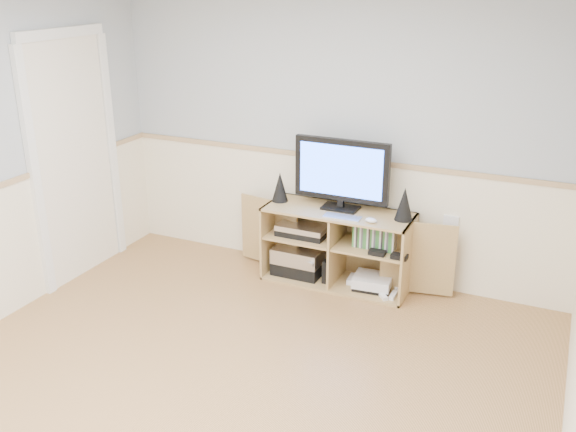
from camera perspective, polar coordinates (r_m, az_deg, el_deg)
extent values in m
cube|color=tan|center=(4.07, -7.75, -17.16)|extent=(4.00, 4.50, 0.02)
cube|color=#A7AFB5|center=(5.39, 4.43, 7.57)|extent=(4.00, 0.02, 2.50)
cube|color=#F6E9C9|center=(5.59, 4.16, 0.04)|extent=(4.00, 0.01, 1.00)
cube|color=tan|center=(5.42, 4.27, 5.15)|extent=(4.00, 0.02, 0.04)
cube|color=white|center=(5.67, -18.43, 4.63)|extent=(0.03, 0.82, 2.00)
cube|color=tan|center=(5.53, 4.32, -5.76)|extent=(1.23, 0.46, 0.02)
cube|color=tan|center=(5.28, 4.50, 0.36)|extent=(1.23, 0.46, 0.02)
cube|color=tan|center=(5.61, -1.41, -1.75)|extent=(0.02, 0.46, 0.65)
cube|color=tan|center=(5.24, 10.65, -3.84)|extent=(0.02, 0.46, 0.65)
cube|color=tan|center=(5.59, 5.20, -1.94)|extent=(1.23, 0.02, 0.65)
cube|color=tan|center=(5.40, 4.41, -2.77)|extent=(0.02, 0.44, 0.61)
cube|color=tan|center=(5.48, 1.39, -1.71)|extent=(0.59, 0.42, 0.02)
cube|color=tan|center=(5.29, 7.56, -2.77)|extent=(0.59, 0.42, 0.02)
cube|color=tan|center=(5.69, -1.70, -1.43)|extent=(0.59, 0.12, 0.61)
cube|color=tan|center=(5.28, 11.45, -3.69)|extent=(0.59, 0.12, 0.61)
cube|color=black|center=(5.32, 4.69, 0.74)|extent=(0.30, 0.18, 0.02)
cube|color=black|center=(5.30, 4.70, 1.14)|extent=(0.05, 0.04, 0.06)
cube|color=black|center=(5.21, 4.80, 4.09)|extent=(0.80, 0.05, 0.51)
cube|color=#2F61F8|center=(5.19, 4.69, 4.01)|extent=(0.70, 0.01, 0.42)
cone|color=black|center=(5.45, -0.72, 2.61)|extent=(0.14, 0.14, 0.25)
cone|color=black|center=(5.10, 10.30, 1.06)|extent=(0.15, 0.15, 0.27)
cube|color=silver|center=(5.12, 4.83, -0.10)|extent=(0.30, 0.13, 0.01)
ellipsoid|color=white|center=(5.05, 7.39, -0.38)|extent=(0.11, 0.08, 0.04)
cube|color=black|center=(5.62, 0.99, -4.52)|extent=(0.42, 0.31, 0.11)
cube|color=silver|center=(5.57, 1.00, -3.41)|extent=(0.42, 0.31, 0.13)
cube|color=black|center=(5.47, 1.40, -1.37)|extent=(0.42, 0.29, 0.05)
cube|color=silver|center=(5.45, 1.40, -0.91)|extent=(0.42, 0.29, 0.05)
cube|color=black|center=(5.46, 3.49, -4.82)|extent=(0.04, 0.14, 0.20)
cube|color=white|center=(5.48, 6.49, -5.71)|extent=(0.22, 0.18, 0.05)
cube|color=black|center=(5.41, 7.53, -6.22)|extent=(0.32, 0.27, 0.03)
cube|color=white|center=(5.39, 7.55, -5.70)|extent=(0.33, 0.29, 0.08)
cube|color=white|center=(5.30, 9.34, -6.97)|extent=(0.04, 0.14, 0.03)
cube|color=white|center=(5.44, 9.60, -6.20)|extent=(0.09, 0.15, 0.03)
cube|color=#3F8C3F|center=(5.22, 7.76, -1.83)|extent=(0.34, 0.14, 0.19)
cube|color=white|center=(5.31, 14.29, -0.59)|extent=(0.12, 0.03, 0.12)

